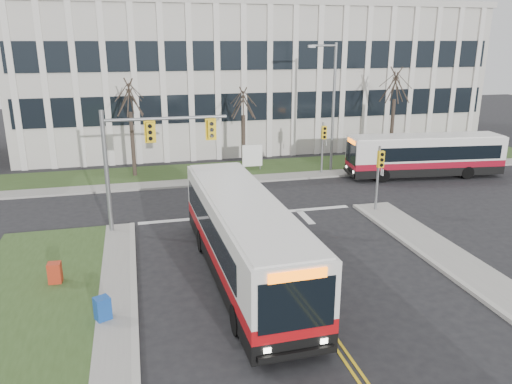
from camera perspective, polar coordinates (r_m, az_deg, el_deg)
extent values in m
plane|color=black|center=(20.68, 4.22, -10.03)|extent=(120.00, 120.00, 0.00)
cube|color=#9E9B93|center=(35.66, 4.35, 1.82)|extent=(44.00, 1.60, 0.14)
cube|color=#31471E|center=(38.25, 3.05, 2.88)|extent=(44.00, 5.00, 0.12)
cube|color=beige|center=(48.81, -1.02, 13.03)|extent=(40.00, 16.00, 12.00)
cylinder|color=slate|center=(25.49, -16.69, 2.02)|extent=(0.22, 0.22, 6.20)
cylinder|color=slate|center=(24.99, -10.26, 8.27)|extent=(6.00, 0.16, 0.16)
cube|color=yellow|center=(24.90, -12.01, 6.74)|extent=(0.34, 0.24, 0.92)
cube|color=yellow|center=(25.17, -5.13, 7.15)|extent=(0.34, 0.24, 0.92)
cylinder|color=slate|center=(28.73, 13.71, 1.42)|extent=(0.14, 0.14, 3.80)
cube|color=yellow|center=(28.27, 14.07, 3.65)|extent=(0.34, 0.24, 0.92)
cylinder|color=slate|center=(36.24, 7.59, 4.95)|extent=(0.14, 0.14, 3.80)
cube|color=yellow|center=(35.83, 7.78, 6.76)|extent=(0.34, 0.24, 0.92)
cylinder|color=slate|center=(36.80, 8.82, 9.35)|extent=(0.20, 0.20, 9.20)
cylinder|color=slate|center=(36.15, 7.78, 16.26)|extent=(1.80, 0.14, 0.14)
cube|color=slate|center=(35.83, 6.38, 16.22)|extent=(0.50, 0.25, 0.18)
cylinder|color=slate|center=(36.90, -1.33, 3.08)|extent=(0.08, 0.08, 1.00)
cylinder|color=slate|center=(37.17, 0.47, 3.19)|extent=(0.08, 0.08, 1.00)
cube|color=white|center=(36.87, -0.43, 4.19)|extent=(1.50, 0.12, 1.60)
cylinder|color=#42352B|center=(36.16, -13.89, 5.23)|extent=(0.28, 0.28, 4.62)
cylinder|color=#42352B|center=(37.25, -1.44, 5.65)|extent=(0.28, 0.28, 4.09)
cylinder|color=#42352B|center=(41.23, 15.25, 6.77)|extent=(0.28, 0.28, 4.95)
cube|color=#154295|center=(18.40, -17.12, -12.77)|extent=(0.64, 0.62, 0.95)
cube|color=#AC2D16|center=(21.59, -21.98, -8.68)|extent=(0.52, 0.47, 0.95)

